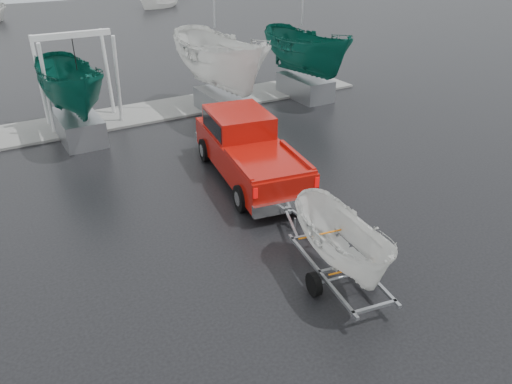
{
  "coord_description": "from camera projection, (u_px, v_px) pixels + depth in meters",
  "views": [
    {
      "loc": [
        -3.92,
        -9.85,
        8.0
      ],
      "look_at": [
        2.58,
        1.24,
        1.2
      ],
      "focal_mm": 35.0,
      "sensor_mm": 36.0,
      "label": 1
    }
  ],
  "objects": [
    {
      "name": "ground_plane",
      "position": [
        195.0,
        275.0,
        13.0
      ],
      "size": [
        120.0,
        120.0,
        0.0
      ],
      "primitive_type": "plane",
      "color": "black",
      "rests_on": "ground"
    },
    {
      "name": "dock",
      "position": [
        78.0,
        124.0,
        22.89
      ],
      "size": [
        30.0,
        3.0,
        0.12
      ],
      "primitive_type": "cube",
      "color": "gray",
      "rests_on": "ground"
    },
    {
      "name": "pickup_truck",
      "position": [
        246.0,
        146.0,
        17.82
      ],
      "size": [
        3.22,
        6.78,
        2.16
      ],
      "rotation": [
        0.0,
        0.0,
        -0.16
      ],
      "color": "#9B0E08",
      "rests_on": "ground"
    },
    {
      "name": "trailer_hitched",
      "position": [
        346.0,
        201.0,
        11.65
      ],
      "size": [
        1.86,
        3.74,
        4.34
      ],
      "rotation": [
        0.0,
        0.0,
        -0.16
      ],
      "color": "gray",
      "rests_on": "ground"
    },
    {
      "name": "boat_hoist",
      "position": [
        76.0,
        66.0,
        21.83
      ],
      "size": [
        3.3,
        2.18,
        4.12
      ],
      "color": "silver",
      "rests_on": "ground"
    },
    {
      "name": "keelboat_1",
      "position": [
        66.0,
        55.0,
        19.73
      ],
      "size": [
        2.27,
        3.2,
        7.14
      ],
      "color": "gray",
      "rests_on": "ground"
    },
    {
      "name": "keelboat_2",
      "position": [
        219.0,
        18.0,
        22.16
      ],
      "size": [
        2.82,
        3.2,
        11.0
      ],
      "color": "gray",
      "rests_on": "ground"
    },
    {
      "name": "keelboat_3",
      "position": [
        308.0,
        21.0,
        24.92
      ],
      "size": [
        2.47,
        3.2,
        10.64
      ],
      "color": "gray",
      "rests_on": "ground"
    },
    {
      "name": "moored_boat_2",
      "position": [
        160.0,
        8.0,
        56.89
      ],
      "size": [
        2.91,
        2.88,
        10.88
      ],
      "rotation": [
        0.0,
        0.0,
        5.13
      ],
      "color": "silver",
      "rests_on": "ground"
    }
  ]
}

